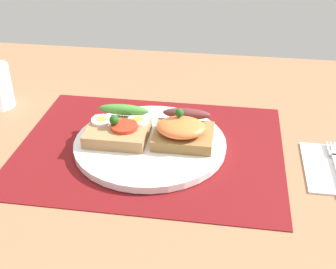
{
  "coord_description": "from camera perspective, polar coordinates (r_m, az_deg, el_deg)",
  "views": [
    {
      "loc": [
        12.37,
        -62.06,
        40.88
      ],
      "look_at": [
        3.0,
        0.0,
        2.98
      ],
      "focal_mm": 48.16,
      "sensor_mm": 36.0,
      "label": 1
    }
  ],
  "objects": [
    {
      "name": "placemat",
      "position": [
        0.75,
        -2.26,
        -1.67
      ],
      "size": [
        43.79,
        33.99,
        0.3
      ],
      "primitive_type": "cube",
      "color": "maroon",
      "rests_on": "ground_plane"
    },
    {
      "name": "sandwich_salmon",
      "position": [
        0.74,
        1.89,
        0.6
      ],
      "size": [
        9.69,
        9.66,
        5.64
      ],
      "color": "olive",
      "rests_on": "plate"
    },
    {
      "name": "plate",
      "position": [
        0.75,
        -2.27,
        -1.19
      ],
      "size": [
        25.18,
        25.18,
        1.18
      ],
      "primitive_type": "cylinder",
      "color": "white",
      "rests_on": "placemat"
    },
    {
      "name": "sandwich_egg_tomato",
      "position": [
        0.76,
        -6.21,
        0.82
      ],
      "size": [
        10.03,
        9.82,
        4.26
      ],
      "color": "#AC7D4F",
      "rests_on": "plate"
    },
    {
      "name": "ground_plane",
      "position": [
        0.76,
        -2.23,
        -2.77
      ],
      "size": [
        120.0,
        90.0,
        3.2
      ],
      "primitive_type": "cube",
      "color": "#A06D4B"
    }
  ]
}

